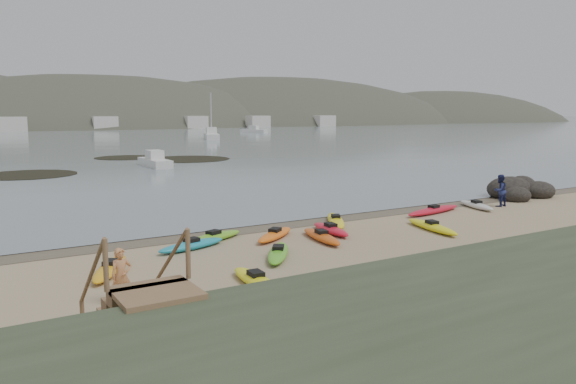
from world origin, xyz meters
TOP-DOWN VIEW (x-y plane):
  - ground at (0.00, 0.00)m, footprint 600.00×600.00m
  - wet_sand at (0.00, -0.30)m, footprint 60.00×60.00m
  - stairs at (-11.00, -11.62)m, footprint 1.50×2.70m
  - kayaks at (-0.34, -3.58)m, footprint 22.72×9.84m
  - person_west at (-10.20, -7.68)m, footprint 0.61×0.42m
  - person_east at (12.75, -2.39)m, footprint 0.91×0.72m
  - rock_cluster at (16.98, -0.56)m, footprint 5.05×3.67m
  - kelp_mats at (2.42, 35.96)m, footprint 26.50×21.31m
  - moored_boats at (5.27, 76.80)m, footprint 96.84×80.37m
  - far_hills at (39.38, 193.97)m, footprint 550.00×135.00m
  - far_town at (6.00, 145.00)m, footprint 199.00×5.00m

SIDE VIEW (x-z plane):
  - far_hills at x=39.38m, z-range -55.93..24.07m
  - ground at x=0.00m, z-range 0.00..0.00m
  - wet_sand at x=0.00m, z-range 0.00..0.00m
  - kelp_mats at x=2.42m, z-range 0.01..0.05m
  - kayaks at x=-0.34m, z-range 0.00..0.34m
  - rock_cluster at x=16.98m, z-range -0.58..1.01m
  - moored_boats at x=5.27m, z-range -0.07..1.17m
  - person_west at x=-10.20m, z-range 0.00..1.62m
  - person_east at x=12.75m, z-range 0.00..1.84m
  - stairs at x=-11.00m, z-range 0.00..2.10m
  - far_town at x=6.00m, z-range 0.00..4.00m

